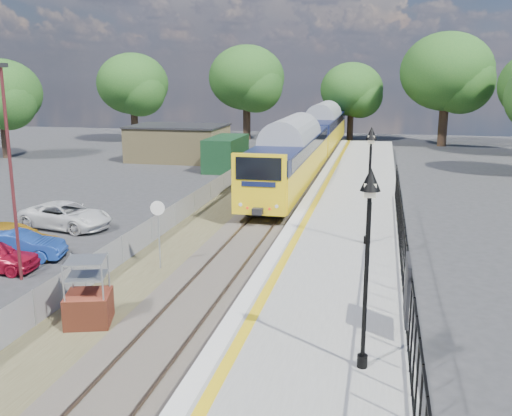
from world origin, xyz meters
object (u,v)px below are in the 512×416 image
(victorian_lamp_north, at_px, (370,158))
(car_white, at_px, (66,216))
(car_blue, at_px, (18,246))
(speed_sign, at_px, (158,223))
(train, at_px, (311,138))
(victorian_lamp_south, at_px, (369,223))
(car_yellow, at_px, (14,240))
(brick_plinth, at_px, (88,293))
(carpark_lamp, at_px, (10,162))

(victorian_lamp_north, bearing_deg, car_white, 170.08)
(car_blue, relative_size, car_white, 0.80)
(speed_sign, bearing_deg, train, 72.48)
(speed_sign, height_order, car_blue, speed_sign)
(victorian_lamp_south, relative_size, car_yellow, 1.03)
(car_blue, bearing_deg, car_white, -5.43)
(brick_plinth, distance_m, speed_sign, 5.25)
(victorian_lamp_north, distance_m, car_yellow, 15.09)
(speed_sign, distance_m, carpark_lamp, 5.68)
(victorian_lamp_south, xyz_separation_m, car_blue, (-14.13, 7.61, -3.69))
(victorian_lamp_north, bearing_deg, speed_sign, -163.58)
(carpark_lamp, distance_m, car_yellow, 5.06)
(train, xyz_separation_m, car_yellow, (-9.23, -26.54, -1.69))
(victorian_lamp_north, bearing_deg, car_yellow, -172.99)
(train, distance_m, car_blue, 28.54)
(car_yellow, bearing_deg, brick_plinth, -128.11)
(victorian_lamp_south, bearing_deg, car_blue, 151.70)
(carpark_lamp, xyz_separation_m, car_yellow, (-2.12, 2.65, -3.75))
(train, height_order, car_yellow, train)
(brick_plinth, bearing_deg, car_yellow, 138.93)
(car_blue, bearing_deg, carpark_lamp, -157.31)
(train, relative_size, car_yellow, 9.14)
(carpark_lamp, bearing_deg, speed_sign, 24.90)
(victorian_lamp_north, distance_m, speed_sign, 8.49)
(carpark_lamp, bearing_deg, train, 76.30)
(victorian_lamp_south, distance_m, train, 35.24)
(brick_plinth, relative_size, car_yellow, 0.47)
(brick_plinth, height_order, car_white, brick_plinth)
(victorian_lamp_south, bearing_deg, car_white, 139.77)
(brick_plinth, bearing_deg, car_blue, 139.37)
(car_yellow, bearing_deg, victorian_lamp_north, -80.02)
(car_blue, height_order, car_yellow, car_yellow)
(victorian_lamp_south, distance_m, speed_sign, 11.37)
(train, xyz_separation_m, car_white, (-9.35, -22.19, -1.69))
(victorian_lamp_north, xyz_separation_m, car_white, (-14.65, 2.56, -3.65))
(victorian_lamp_south, relative_size, brick_plinth, 2.18)
(brick_plinth, xyz_separation_m, carpark_lamp, (-4.41, 3.03, 3.39))
(speed_sign, bearing_deg, victorian_lamp_north, 4.18)
(carpark_lamp, height_order, car_blue, carpark_lamp)
(victorian_lamp_south, xyz_separation_m, speed_sign, (-8.00, 7.70, -2.43))
(carpark_lamp, bearing_deg, victorian_lamp_south, -23.79)
(brick_plinth, bearing_deg, speed_sign, 87.75)
(brick_plinth, relative_size, car_blue, 0.57)
(train, bearing_deg, car_yellow, -109.17)
(car_yellow, bearing_deg, car_blue, -132.19)
(victorian_lamp_south, xyz_separation_m, car_white, (-14.85, 12.56, -3.65))
(carpark_lamp, xyz_separation_m, car_blue, (-1.51, 2.05, -3.79))
(victorian_lamp_south, xyz_separation_m, victorian_lamp_north, (-0.20, 10.00, 0.00))
(carpark_lamp, height_order, car_yellow, carpark_lamp)
(victorian_lamp_south, height_order, car_white, victorian_lamp_south)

